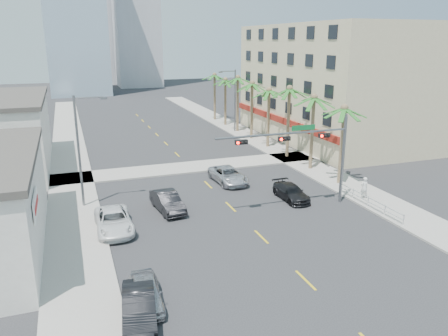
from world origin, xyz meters
The scene contains 25 objects.
ground centered at (0.00, 0.00, 0.00)m, with size 260.00×260.00×0.00m, color #262628.
sidewalk_right centered at (12.00, 20.00, 0.07)m, with size 4.00×120.00×0.15m, color gray.
sidewalk_left centered at (-12.00, 20.00, 0.07)m, with size 4.00×120.00×0.15m, color gray.
sidewalk_cross centered at (0.00, 22.00, 0.07)m, with size 80.00×4.00×0.15m, color gray.
building_right centered at (21.99, 30.00, 7.50)m, with size 15.25×28.00×15.00m.
tower_far_center centered at (-3.00, 125.00, 21.00)m, with size 16.00×16.00×42.00m, color #ADADB2.
traffic_signal_mast centered at (5.78, 7.95, 5.06)m, with size 11.12×0.54×7.20m.
palm_tree_0 centered at (11.60, 12.00, 7.08)m, with size 4.80×4.80×7.80m.
palm_tree_1 centered at (11.60, 17.20, 7.43)m, with size 4.80×4.80×8.16m.
palm_tree_2 centered at (11.60, 22.40, 7.78)m, with size 4.80×4.80×8.52m.
palm_tree_3 centered at (11.60, 27.60, 7.08)m, with size 4.80×4.80×7.80m.
palm_tree_4 centered at (11.60, 32.80, 7.43)m, with size 4.80×4.80×8.16m.
palm_tree_5 centered at (11.60, 38.00, 7.78)m, with size 4.80×4.80×8.52m.
palm_tree_6 centered at (11.60, 43.20, 7.08)m, with size 4.80×4.80×7.80m.
palm_tree_7 centered at (11.60, 48.40, 7.43)m, with size 4.80×4.80×8.16m.
streetlight_left centered at (-11.00, 14.00, 5.06)m, with size 2.55×0.25×9.00m.
streetlight_right centered at (11.00, 38.00, 5.06)m, with size 2.55×0.25×9.00m.
guardrail centered at (10.30, 6.00, 0.67)m, with size 0.08×8.08×1.00m.
car_parked_near centered at (-8.87, -1.29, 0.68)m, with size 1.61×4.00×1.36m, color #AAAAAF.
car_parked_mid centered at (-9.40, -2.49, 0.73)m, with size 1.54×4.42×1.45m, color black.
car_parked_far centered at (-9.40, 8.48, 0.74)m, with size 2.45×5.31×1.48m, color white.
car_lane_left centered at (-4.98, 10.93, 0.76)m, with size 1.62×4.64×1.53m, color black.
car_lane_center centered at (2.00, 15.98, 0.74)m, with size 2.45×5.30×1.47m, color silver.
car_lane_right centered at (5.42, 9.88, 0.64)m, with size 1.79×4.41×1.28m, color black.
pedestrian centered at (11.15, 7.73, 1.08)m, with size 0.68×0.44×1.85m, color silver.
Camera 1 is at (-11.71, -20.94, 12.99)m, focal length 35.00 mm.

